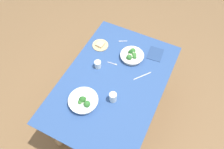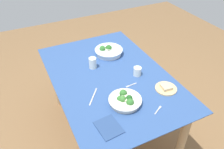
{
  "view_description": "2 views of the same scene",
  "coord_description": "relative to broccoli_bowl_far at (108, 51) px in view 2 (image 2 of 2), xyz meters",
  "views": [
    {
      "loc": [
        -1.04,
        -0.5,
        2.57
      ],
      "look_at": [
        0.05,
        0.03,
        0.77
      ],
      "focal_mm": 34.85,
      "sensor_mm": 36.0,
      "label": 1
    },
    {
      "loc": [
        1.44,
        -0.67,
        1.94
      ],
      "look_at": [
        0.05,
        -0.0,
        0.77
      ],
      "focal_mm": 36.11,
      "sensor_mm": 36.0,
      "label": 2
    }
  ],
  "objects": [
    {
      "name": "bread_side_plate",
      "position": [
        0.7,
        0.2,
        -0.02
      ],
      "size": [
        0.18,
        0.18,
        0.04
      ],
      "color": "#D6B27A",
      "rests_on": "dining_table"
    },
    {
      "name": "napkin_folded_upper",
      "position": [
        0.86,
        -0.4,
        -0.03
      ],
      "size": [
        0.2,
        0.17,
        0.01
      ],
      "primitive_type": "cube",
      "rotation": [
        0.0,
        0.0,
        0.09
      ],
      "color": "navy",
      "rests_on": "dining_table"
    },
    {
      "name": "fork_by_near_bowl",
      "position": [
        0.53,
        -0.04,
        -0.03
      ],
      "size": [
        0.02,
        0.11,
        0.0
      ],
      "rotation": [
        0.0,
        0.0,
        4.8
      ],
      "color": "#B7B7BC",
      "rests_on": "dining_table"
    },
    {
      "name": "table_knife_left",
      "position": [
        0.52,
        -0.38,
        -0.03
      ],
      "size": [
        0.17,
        0.13,
        0.0
      ],
      "primitive_type": "cube",
      "rotation": [
        0.0,
        0.0,
        2.48
      ],
      "color": "#B7B7BC",
      "rests_on": "dining_table"
    },
    {
      "name": "water_glass_center",
      "position": [
        0.43,
        0.08,
        0.0
      ],
      "size": [
        0.07,
        0.07,
        0.08
      ],
      "primitive_type": "cylinder",
      "color": "silver",
      "rests_on": "dining_table"
    },
    {
      "name": "dining_table",
      "position": [
        0.33,
        -0.14,
        -0.14
      ],
      "size": [
        1.47,
        0.98,
        0.73
      ],
      "color": "#2D4C84",
      "rests_on": "ground_plane"
    },
    {
      "name": "broccoli_bowl_far",
      "position": [
        0.0,
        0.0,
        0.0
      ],
      "size": [
        0.28,
        0.28,
        0.1
      ],
      "color": "white",
      "rests_on": "dining_table"
    },
    {
      "name": "fork_by_far_bowl",
      "position": [
        0.87,
        0.0,
        -0.03
      ],
      "size": [
        0.06,
        0.09,
        0.0
      ],
      "rotation": [
        0.0,
        0.0,
        2.06
      ],
      "color": "#B7B7BC",
      "rests_on": "dining_table"
    },
    {
      "name": "ground_plane",
      "position": [
        0.33,
        -0.14,
        -0.76
      ],
      "size": [
        6.0,
        6.0,
        0.0
      ],
      "primitive_type": "plane",
      "color": "brown"
    },
    {
      "name": "water_glass_side",
      "position": [
        0.15,
        -0.23,
        0.02
      ],
      "size": [
        0.07,
        0.07,
        0.1
      ],
      "primitive_type": "cylinder",
      "color": "silver",
      "rests_on": "dining_table"
    },
    {
      "name": "broccoli_bowl_near",
      "position": [
        0.7,
        -0.19,
        -0.01
      ],
      "size": [
        0.25,
        0.25,
        0.09
      ],
      "color": "silver",
      "rests_on": "dining_table"
    }
  ]
}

